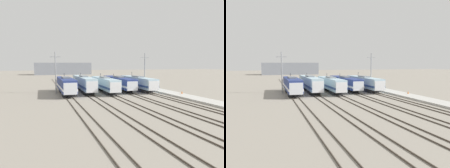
{
  "view_description": "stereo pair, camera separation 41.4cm",
  "coord_description": "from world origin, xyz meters",
  "views": [
    {
      "loc": [
        -15.77,
        -46.66,
        7.42
      ],
      "look_at": [
        0.36,
        2.43,
        2.56
      ],
      "focal_mm": 35.0,
      "sensor_mm": 36.0,
      "label": 1
    },
    {
      "loc": [
        -15.38,
        -46.79,
        7.42
      ],
      "look_at": [
        0.36,
        2.43,
        2.56
      ],
      "focal_mm": 35.0,
      "sensor_mm": 36.0,
      "label": 2
    }
  ],
  "objects": [
    {
      "name": "ground_plane",
      "position": [
        0.0,
        0.0,
        0.0
      ],
      "size": [
        400.0,
        400.0,
        0.0
      ],
      "primitive_type": "plane",
      "color": "gray"
    },
    {
      "name": "rail_pair_far_left",
      "position": [
        -9.95,
        0.0,
        0.07
      ],
      "size": [
        1.5,
        120.0,
        0.15
      ],
      "color": "#4C4238",
      "rests_on": "ground_plane"
    },
    {
      "name": "rail_pair_center_left",
      "position": [
        -4.98,
        0.0,
        0.07
      ],
      "size": [
        1.51,
        120.0,
        0.15
      ],
      "color": "#4C4238",
      "rests_on": "ground_plane"
    },
    {
      "name": "rail_pair_center",
      "position": [
        0.0,
        0.0,
        0.07
      ],
      "size": [
        1.51,
        120.0,
        0.15
      ],
      "color": "#4C4238",
      "rests_on": "ground_plane"
    },
    {
      "name": "rail_pair_center_right",
      "position": [
        4.98,
        0.0,
        0.07
      ],
      "size": [
        1.51,
        120.0,
        0.15
      ],
      "color": "#4C4238",
      "rests_on": "ground_plane"
    },
    {
      "name": "rail_pair_far_right",
      "position": [
        9.95,
        0.0,
        0.07
      ],
      "size": [
        1.5,
        120.0,
        0.15
      ],
      "color": "#4C4238",
      "rests_on": "ground_plane"
    },
    {
      "name": "locomotive_far_left",
      "position": [
        -9.95,
        6.52,
        2.18
      ],
      "size": [
        3.12,
        16.84,
        5.0
      ],
      "color": "black",
      "rests_on": "ground_plane"
    },
    {
      "name": "locomotive_center_left",
      "position": [
        -4.98,
        9.72,
        2.21
      ],
      "size": [
        2.87,
        20.05,
        4.79
      ],
      "color": "#232326",
      "rests_on": "ground_plane"
    },
    {
      "name": "locomotive_center",
      "position": [
        0.0,
        7.08,
        2.09
      ],
      "size": [
        2.88,
        17.8,
        4.73
      ],
      "color": "#232326",
      "rests_on": "ground_plane"
    },
    {
      "name": "locomotive_center_right",
      "position": [
        4.98,
        10.15,
        2.03
      ],
      "size": [
        3.01,
        19.75,
        4.42
      ],
      "color": "black",
      "rests_on": "ground_plane"
    },
    {
      "name": "locomotive_far_right",
      "position": [
        9.95,
        8.21,
        2.07
      ],
      "size": [
        3.01,
        18.63,
        4.94
      ],
      "color": "#232326",
      "rests_on": "ground_plane"
    },
    {
      "name": "catenary_tower_left",
      "position": [
        -12.17,
        9.43,
        5.47
      ],
      "size": [
        2.59,
        0.27,
        10.31
      ],
      "color": "gray",
      "rests_on": "ground_plane"
    },
    {
      "name": "catenary_tower_right",
      "position": [
        12.46,
        9.43,
        5.47
      ],
      "size": [
        2.59,
        0.27,
        10.31
      ],
      "color": "gray",
      "rests_on": "ground_plane"
    },
    {
      "name": "platform",
      "position": [
        14.62,
        0.0,
        0.18
      ],
      "size": [
        4.0,
        120.0,
        0.36
      ],
      "color": "#B7B5AD",
      "rests_on": "ground_plane"
    },
    {
      "name": "traffic_cone",
      "position": [
        15.83,
        -3.37,
        0.67
      ],
      "size": [
        0.35,
        0.35,
        0.62
      ],
      "color": "orange",
      "rests_on": "platform"
    },
    {
      "name": "depot_building",
      "position": [
        -0.97,
        105.88,
        3.98
      ],
      "size": [
        37.17,
        11.52,
        7.96
      ],
      "color": "gray",
      "rests_on": "ground_plane"
    }
  ]
}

